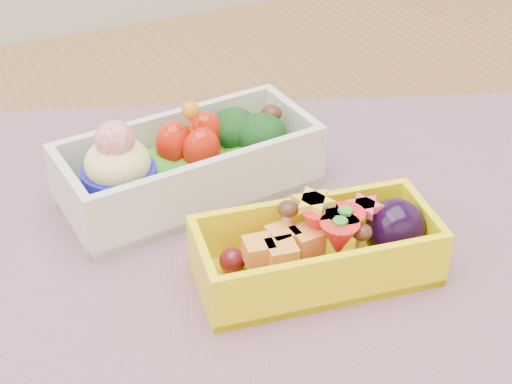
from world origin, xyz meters
name	(u,v)px	position (x,y,z in m)	size (l,w,h in m)	color
table	(245,318)	(0.00, 0.00, 0.65)	(1.20, 0.80, 0.75)	brown
placemat	(250,242)	(-0.01, -0.03, 0.75)	(0.54, 0.42, 0.00)	#895E74
bento_white	(188,164)	(-0.02, 0.05, 0.78)	(0.20, 0.10, 0.08)	silver
bento_yellow	(322,248)	(0.02, -0.08, 0.78)	(0.17, 0.09, 0.05)	#FFE70D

